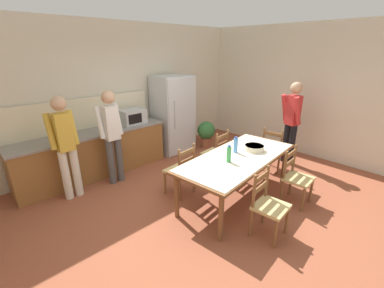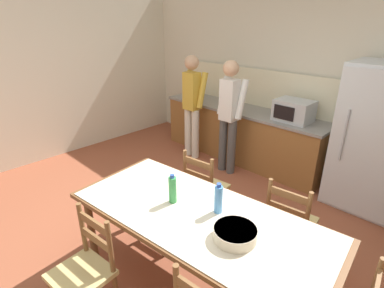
% 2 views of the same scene
% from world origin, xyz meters
% --- Properties ---
extents(ground_plane, '(8.32, 8.32, 0.00)m').
position_xyz_m(ground_plane, '(0.00, 0.00, 0.00)').
color(ground_plane, brown).
extents(wall_back, '(6.52, 0.12, 2.90)m').
position_xyz_m(wall_back, '(0.00, 2.66, 1.45)').
color(wall_back, beige).
rests_on(wall_back, ground).
extents(wall_right, '(0.12, 5.20, 2.90)m').
position_xyz_m(wall_right, '(3.26, 0.00, 1.45)').
color(wall_right, beige).
rests_on(wall_right, ground).
extents(kitchen_counter, '(2.89, 0.66, 0.88)m').
position_xyz_m(kitchen_counter, '(-0.86, 2.23, 0.44)').
color(kitchen_counter, brown).
rests_on(kitchen_counter, ground).
extents(counter_splashback, '(2.85, 0.03, 0.60)m').
position_xyz_m(counter_splashback, '(-0.86, 2.54, 1.18)').
color(counter_splashback, beige).
rests_on(counter_splashback, kitchen_counter).
extents(refrigerator, '(0.84, 0.73, 1.80)m').
position_xyz_m(refrigerator, '(1.11, 2.19, 0.90)').
color(refrigerator, silver).
rests_on(refrigerator, ground).
extents(microwave, '(0.50, 0.39, 0.30)m').
position_xyz_m(microwave, '(0.02, 2.21, 1.03)').
color(microwave, '#B2B7BC').
rests_on(microwave, kitchen_counter).
extents(dining_table, '(2.33, 1.20, 0.76)m').
position_xyz_m(dining_table, '(0.45, -0.21, 0.69)').
color(dining_table, brown).
rests_on(dining_table, ground).
extents(bottle_near_centre, '(0.07, 0.07, 0.27)m').
position_xyz_m(bottle_near_centre, '(0.18, -0.24, 0.88)').
color(bottle_near_centre, green).
rests_on(bottle_near_centre, dining_table).
extents(bottle_off_centre, '(0.07, 0.07, 0.27)m').
position_xyz_m(bottle_off_centre, '(0.55, -0.08, 0.88)').
color(bottle_off_centre, '#4C8ED6').
rests_on(bottle_off_centre, dining_table).
extents(serving_bowl, '(0.32, 0.32, 0.09)m').
position_xyz_m(serving_bowl, '(0.85, -0.24, 0.81)').
color(serving_bowl, beige).
rests_on(serving_bowl, dining_table).
extents(chair_side_far_right, '(0.46, 0.44, 0.91)m').
position_xyz_m(chair_side_far_right, '(0.88, 0.62, 0.44)').
color(chair_side_far_right, brown).
rests_on(chair_side_far_right, ground).
extents(chair_side_near_left, '(0.46, 0.44, 0.91)m').
position_xyz_m(chair_side_near_left, '(0.03, -1.04, 0.44)').
color(chair_side_near_left, brown).
rests_on(chair_side_near_left, ground).
extents(chair_head_end, '(0.46, 0.47, 0.91)m').
position_xyz_m(chair_head_end, '(1.86, -0.07, 0.44)').
color(chair_head_end, brown).
rests_on(chair_head_end, ground).
extents(chair_side_far_left, '(0.46, 0.45, 0.91)m').
position_xyz_m(chair_side_far_left, '(-0.13, 0.51, 0.44)').
color(chair_side_far_left, brown).
rests_on(chair_side_far_left, ground).
extents(chair_side_near_right, '(0.45, 0.43, 0.91)m').
position_xyz_m(chair_side_near_right, '(1.04, -0.94, 0.44)').
color(chair_side_near_right, brown).
rests_on(chair_side_near_right, ground).
extents(person_at_sink, '(0.43, 0.30, 1.71)m').
position_xyz_m(person_at_sink, '(-1.50, 1.71, 0.96)').
color(person_at_sink, silver).
rests_on(person_at_sink, ground).
extents(person_at_counter, '(0.43, 0.30, 1.71)m').
position_xyz_m(person_at_counter, '(-0.72, 1.69, 0.96)').
color(person_at_counter, '#4C4C4C').
rests_on(person_at_counter, ground).
extents(person_by_table, '(0.37, 0.49, 1.74)m').
position_xyz_m(person_by_table, '(2.42, -0.10, 0.98)').
color(person_by_table, black).
rests_on(person_by_table, ground).
extents(potted_plant, '(0.44, 0.44, 0.67)m').
position_xyz_m(potted_plant, '(1.81, 1.76, 0.39)').
color(potted_plant, brown).
rests_on(potted_plant, ground).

